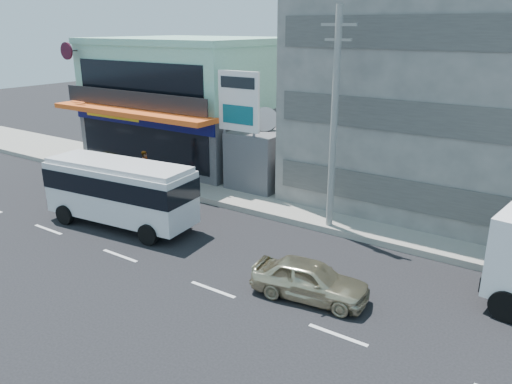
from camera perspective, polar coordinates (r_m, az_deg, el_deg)
ground at (r=21.81m, az=-15.28°, el=-7.04°), size 120.00×120.00×0.00m
sidewalk at (r=25.89m, az=8.41°, el=-2.08°), size 70.00×5.00×0.30m
shop_building at (r=35.64m, az=-7.27°, el=10.02°), size 12.40×11.70×8.00m
concrete_building at (r=28.04m, az=23.73°, el=12.57°), size 16.00×12.00×14.00m
gap_structure at (r=29.82m, az=2.05°, el=4.10°), size 3.00×6.00×3.50m
satellite_dish at (r=28.59m, az=1.01°, el=7.23°), size 1.50×1.50×0.15m
billboard at (r=27.18m, az=-1.98°, el=9.53°), size 2.60×0.18×6.90m
utility_pole_near at (r=22.31m, az=8.91°, el=7.92°), size 1.60×0.30×10.00m
minibus at (r=24.35m, az=-15.31°, el=0.41°), size 7.74×3.29×3.15m
sedan at (r=17.83m, az=6.18°, el=-9.92°), size 4.36×2.23×1.42m
motorcycle_rider at (r=29.55m, az=-12.39°, el=1.59°), size 1.96×1.22×2.38m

